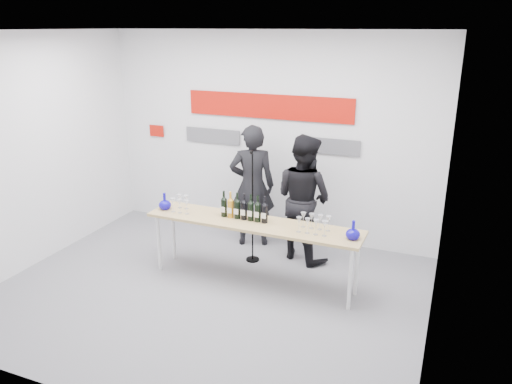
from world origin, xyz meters
TOP-DOWN VIEW (x-y plane):
  - ground at (0.00, 0.00)m, footprint 5.00×5.00m
  - back_wall at (0.00, 2.00)m, footprint 5.00×0.04m
  - signage at (-0.06, 1.97)m, footprint 3.38×0.02m
  - tasting_table at (0.40, 0.45)m, footprint 2.68×0.56m
  - wine_bottles at (0.26, 0.49)m, footprint 0.62×0.08m
  - decanter_left at (-0.82, 0.44)m, footprint 0.16×0.16m
  - decanter_right at (1.61, 0.41)m, footprint 0.16×0.16m
  - glasses_left at (-0.59, 0.45)m, footprint 0.26×0.23m
  - glasses_right at (1.15, 0.45)m, footprint 0.37×0.23m
  - presenter_left at (-0.06, 1.53)m, footprint 0.76×0.64m
  - presenter_right at (0.75, 1.37)m, footprint 1.03×0.94m
  - mic_stand at (0.16, 1.00)m, footprint 0.18×0.18m

SIDE VIEW (x-z plane):
  - ground at x=0.00m, z-range 0.00..0.00m
  - mic_stand at x=0.16m, z-range -0.30..1.25m
  - tasting_table at x=0.40m, z-range 0.34..1.14m
  - presenter_right at x=0.75m, z-range 0.00..1.72m
  - presenter_left at x=-0.06m, z-range 0.00..1.76m
  - glasses_right at x=1.15m, z-range 0.80..0.99m
  - glasses_left at x=-0.59m, z-range 0.80..0.99m
  - decanter_left at x=-0.82m, z-range 0.80..1.02m
  - decanter_right at x=1.61m, z-range 0.80..1.02m
  - wine_bottles at x=0.26m, z-range 0.80..1.13m
  - back_wall at x=0.00m, z-range 0.00..3.00m
  - signage at x=-0.06m, z-range 1.41..2.20m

